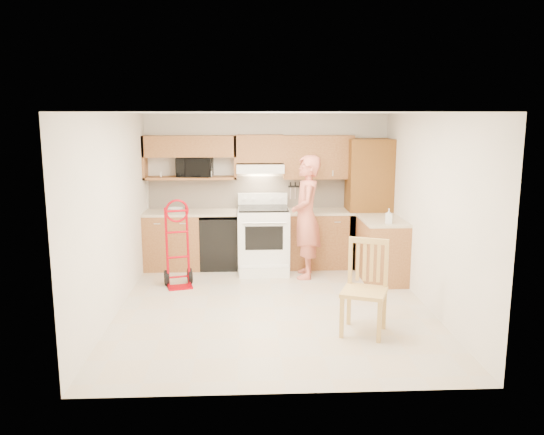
{
  "coord_description": "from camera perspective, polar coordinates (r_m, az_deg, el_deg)",
  "views": [
    {
      "loc": [
        -0.34,
        -6.75,
        2.47
      ],
      "look_at": [
        0.0,
        0.5,
        1.1
      ],
      "focal_mm": 35.82,
      "sensor_mm": 36.0,
      "label": 1
    }
  ],
  "objects": [
    {
      "name": "countertop_left",
      "position": [
        8.88,
        -8.53,
        0.52
      ],
      "size": [
        1.5,
        0.63,
        0.04
      ],
      "primitive_type": "cube",
      "color": "beige",
      "rests_on": "lower_cab_left"
    },
    {
      "name": "wall_right",
      "position": [
        7.25,
        16.27,
        0.57
      ],
      "size": [
        0.02,
        4.5,
        2.5
      ],
      "primitive_type": "cube",
      "color": "white",
      "rests_on": "ground"
    },
    {
      "name": "wall_front",
      "position": [
        4.67,
        1.61,
        -4.48
      ],
      "size": [
        4.0,
        0.02,
        2.5
      ],
      "primitive_type": "cube",
      "color": "white",
      "rests_on": "ground"
    },
    {
      "name": "wall_back",
      "position": [
        9.1,
        -0.53,
        2.99
      ],
      "size": [
        4.0,
        0.02,
        2.5
      ],
      "primitive_type": "cube",
      "color": "white",
      "rests_on": "ground"
    },
    {
      "name": "lower_cab_left",
      "position": [
        9.01,
        -10.35,
        -2.44
      ],
      "size": [
        0.9,
        0.6,
        0.9
      ],
      "primitive_type": "cube",
      "color": "#9D6C3D",
      "rests_on": "ground"
    },
    {
      "name": "dining_chair",
      "position": [
        6.29,
        9.67,
        -7.35
      ],
      "size": [
        0.64,
        0.67,
        1.08
      ],
      "primitive_type": null,
      "rotation": [
        0.0,
        0.0,
        -0.38
      ],
      "color": "tan",
      "rests_on": "ground"
    },
    {
      "name": "upper_shelf_mw",
      "position": [
        8.94,
        -8.54,
        4.15
      ],
      "size": [
        1.5,
        0.33,
        0.04
      ],
      "primitive_type": "cube",
      "color": "#9D6C3D",
      "rests_on": "wall_back"
    },
    {
      "name": "microwave",
      "position": [
        8.91,
        -8.12,
        5.28
      ],
      "size": [
        0.59,
        0.42,
        0.31
      ],
      "primitive_type": "imported",
      "rotation": [
        0.0,
        0.0,
        -0.06
      ],
      "color": "black",
      "rests_on": "upper_shelf_mw"
    },
    {
      "name": "dishwasher",
      "position": [
        8.95,
        -5.57,
        -2.57
      ],
      "size": [
        0.6,
        0.6,
        0.85
      ],
      "primitive_type": "cube",
      "color": "black",
      "rests_on": "ground"
    },
    {
      "name": "countertop_right",
      "position": [
        8.92,
        4.89,
        0.64
      ],
      "size": [
        1.14,
        0.63,
        0.04
      ],
      "primitive_type": "cube",
      "color": "beige",
      "rests_on": "lower_cab_right"
    },
    {
      "name": "range_hood",
      "position": [
        8.81,
        -1.25,
        5.22
      ],
      "size": [
        0.76,
        0.46,
        0.14
      ],
      "primitive_type": "cube",
      "color": "white",
      "rests_on": "wall_back"
    },
    {
      "name": "countertop_return",
      "position": [
        8.31,
        11.58,
        -0.28
      ],
      "size": [
        0.63,
        1.0,
        0.04
      ],
      "primitive_type": "cube",
      "color": "beige",
      "rests_on": "cab_return_right"
    },
    {
      "name": "person",
      "position": [
        8.29,
        3.61,
        0.05
      ],
      "size": [
        0.5,
        0.72,
        1.88
      ],
      "primitive_type": "imported",
      "rotation": [
        0.0,
        0.0,
        -1.64
      ],
      "color": "#C66450",
      "rests_on": "ground"
    },
    {
      "name": "pantry_tall",
      "position": [
        9.04,
        10.07,
        1.49
      ],
      "size": [
        0.7,
        0.6,
        2.1
      ],
      "primitive_type": "cube",
      "color": "brown",
      "rests_on": "ground"
    },
    {
      "name": "knife_strip",
      "position": [
        9.08,
        2.96,
        2.89
      ],
      "size": [
        0.4,
        0.05,
        0.29
      ],
      "primitive_type": null,
      "color": "black",
      "rests_on": "backsplash"
    },
    {
      "name": "upper_cab_left",
      "position": [
        8.9,
        -8.63,
        7.41
      ],
      "size": [
        1.5,
        0.33,
        0.34
      ],
      "primitive_type": "cube",
      "color": "#9D6C3D",
      "rests_on": "wall_back"
    },
    {
      "name": "backsplash",
      "position": [
        9.08,
        -0.52,
        2.65
      ],
      "size": [
        3.92,
        0.03,
        0.55
      ],
      "primitive_type": "cube",
      "color": "beige",
      "rests_on": "wall_back"
    },
    {
      "name": "ceiling",
      "position": [
        6.76,
        0.2,
        11.03
      ],
      "size": [
        4.0,
        4.5,
        0.02
      ],
      "primitive_type": "cube",
      "color": "white",
      "rests_on": "ground"
    },
    {
      "name": "soap_bottle",
      "position": [
        7.98,
        12.18,
        0.17
      ],
      "size": [
        0.11,
        0.12,
        0.21
      ],
      "primitive_type": "imported",
      "rotation": [
        0.0,
        0.0,
        -0.21
      ],
      "color": "white",
      "rests_on": "countertop_return"
    },
    {
      "name": "upper_cab_right",
      "position": [
        8.94,
        4.87,
        6.35
      ],
      "size": [
        1.14,
        0.33,
        0.7
      ],
      "primitive_type": "cube",
      "color": "#9D6C3D",
      "rests_on": "wall_back"
    },
    {
      "name": "floor",
      "position": [
        7.2,
        0.19,
        -9.46
      ],
      "size": [
        4.0,
        4.5,
        0.02
      ],
      "primitive_type": "cube",
      "color": "#BDB2A0",
      "rests_on": "ground"
    },
    {
      "name": "bowl",
      "position": [
        8.9,
        -10.11,
        0.82
      ],
      "size": [
        0.25,
        0.25,
        0.06
      ],
      "primitive_type": "imported",
      "rotation": [
        0.0,
        0.0,
        -0.08
      ],
      "color": "white",
      "rests_on": "countertop_left"
    },
    {
      "name": "hand_truck",
      "position": [
        7.99,
        -9.84,
        -3.15
      ],
      "size": [
        0.55,
        0.52,
        1.16
      ],
      "primitive_type": null,
      "rotation": [
        0.0,
        0.0,
        0.25
      ],
      "color": "#A3010C",
      "rests_on": "ground"
    },
    {
      "name": "cab_return_right",
      "position": [
        8.41,
        11.46,
        -3.43
      ],
      "size": [
        0.6,
        1.0,
        0.9
      ],
      "primitive_type": "cube",
      "color": "#9D6C3D",
      "rests_on": "ground"
    },
    {
      "name": "lower_cab_right",
      "position": [
        9.01,
        4.84,
        -2.31
      ],
      "size": [
        1.14,
        0.6,
        0.9
      ],
      "primitive_type": "cube",
      "color": "#9D6C3D",
      "rests_on": "ground"
    },
    {
      "name": "wall_left",
      "position": [
        7.06,
        -16.32,
        0.3
      ],
      "size": [
        0.02,
        4.5,
        2.5
      ],
      "primitive_type": "cube",
      "color": "white",
      "rests_on": "ground"
    },
    {
      "name": "upper_cab_center",
      "position": [
        8.85,
        -1.27,
        7.26
      ],
      "size": [
        0.76,
        0.33,
        0.44
      ],
      "primitive_type": "cube",
      "color": "#9D6C3D",
      "rests_on": "wall_back"
    },
    {
      "name": "range",
      "position": [
        8.72,
        -0.9,
        -1.69
      ],
      "size": [
        0.82,
        1.08,
        1.2
      ],
      "primitive_type": null,
      "color": "white",
      "rests_on": "ground"
    }
  ]
}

